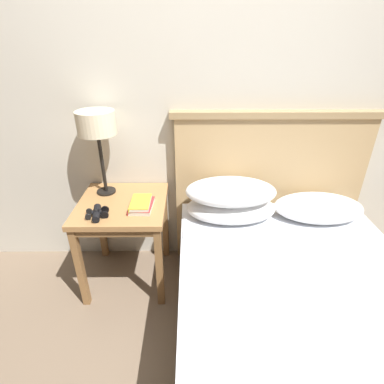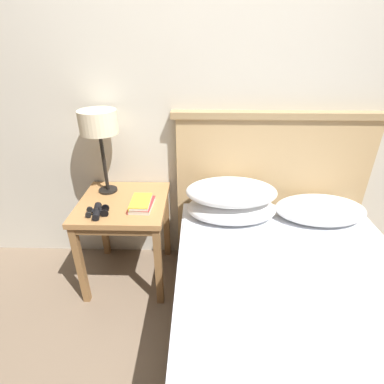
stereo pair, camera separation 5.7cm
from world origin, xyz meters
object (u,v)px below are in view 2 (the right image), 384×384
nightstand (124,212)px  book_on_nightstand (141,205)px  bed (297,322)px  table_lamp (99,125)px  book_stacked_on_top (140,202)px  binoculars_pair (97,211)px

nightstand → book_on_nightstand: 0.19m
bed → table_lamp: (-1.16, 0.79, 0.82)m
nightstand → table_lamp: size_ratio=1.14×
book_on_nightstand → table_lamp: bearing=142.0°
nightstand → table_lamp: bearing=133.6°
table_lamp → book_on_nightstand: bearing=-38.0°
bed → book_on_nightstand: (-0.89, 0.58, 0.36)m
nightstand → book_stacked_on_top: size_ratio=3.21×
nightstand → book_on_nightstand: bearing=-27.6°
book_on_nightstand → binoculars_pair: size_ratio=1.30×
book_on_nightstand → book_stacked_on_top: book_stacked_on_top is taller
book_stacked_on_top → binoculars_pair: (-0.25, -0.09, -0.02)m
book_on_nightstand → book_stacked_on_top: bearing=-128.6°
table_lamp → book_stacked_on_top: bearing=-39.0°
nightstand → table_lamp: (-0.14, 0.14, 0.56)m
binoculars_pair → book_stacked_on_top: bearing=20.6°
book_on_nightstand → binoculars_pair: binoculars_pair is taller
nightstand → binoculars_pair: bearing=-123.6°
book_stacked_on_top → binoculars_pair: size_ratio=1.23×
table_lamp → nightstand: bearing=-46.4°
book_stacked_on_top → nightstand: bearing=150.3°
book_on_nightstand → bed: bearing=-33.1°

